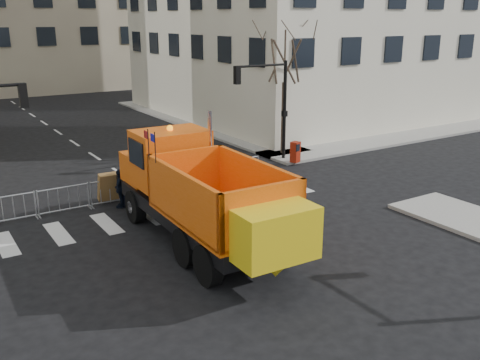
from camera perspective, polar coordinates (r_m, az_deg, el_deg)
ground at (r=17.59m, az=1.02°, el=-8.36°), size 120.00×120.00×0.00m
sidewalk_back at (r=24.62m, az=-9.94°, el=-0.95°), size 64.00×5.00×0.15m
traffic_light_right at (r=28.99m, az=4.77°, el=7.27°), size 0.18×0.18×5.40m
crowd_barriers at (r=23.41m, az=-10.83°, el=-0.71°), size 12.60×0.60×1.10m
street_tree at (r=30.04m, az=4.73°, el=9.63°), size 3.00×3.00×7.50m
plow_truck at (r=18.00m, az=-4.15°, el=-1.21°), size 3.66×11.22×4.33m
cop_a at (r=22.62m, az=-11.23°, el=-0.18°), size 0.87×0.80×1.99m
cop_b at (r=22.53m, az=-12.23°, el=-0.80°), size 0.81×0.64×1.63m
cop_c at (r=22.47m, az=-12.64°, el=-0.87°), size 0.89×1.00×1.62m
newspaper_box at (r=28.56m, az=5.92°, el=2.99°), size 0.56×0.53×1.10m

